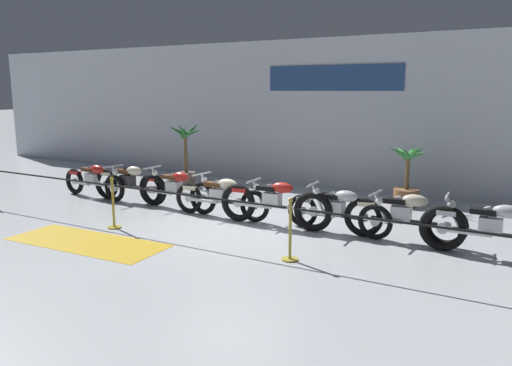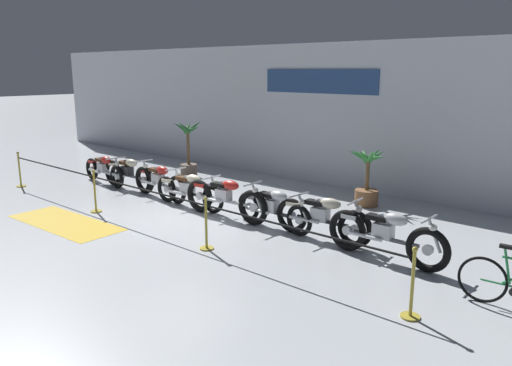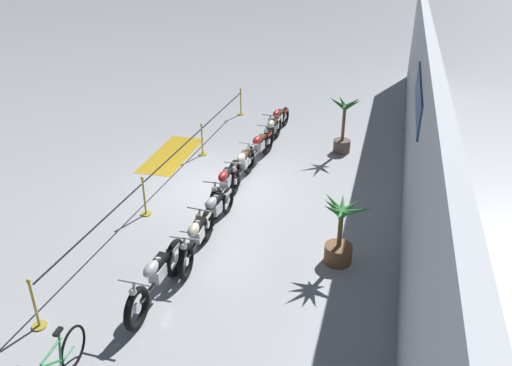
{
  "view_description": "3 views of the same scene",
  "coord_description": "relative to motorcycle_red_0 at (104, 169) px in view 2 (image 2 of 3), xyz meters",
  "views": [
    {
      "loc": [
        5.3,
        -8.36,
        2.78
      ],
      "look_at": [
        0.07,
        0.86,
        0.79
      ],
      "focal_mm": 35.0,
      "sensor_mm": 36.0,
      "label": 1
    },
    {
      "loc": [
        8.71,
        -7.53,
        3.42
      ],
      "look_at": [
        1.46,
        0.73,
        0.92
      ],
      "focal_mm": 35.0,
      "sensor_mm": 36.0,
      "label": 2
    },
    {
      "loc": [
        11.69,
        4.4,
        6.35
      ],
      "look_at": [
        0.69,
        1.32,
        0.64
      ],
      "focal_mm": 35.0,
      "sensor_mm": 36.0,
      "label": 3
    }
  ],
  "objects": [
    {
      "name": "motorcycle_red_4",
      "position": [
        5.35,
        -0.14,
        0.03
      ],
      "size": [
        2.51,
        0.62,
        0.98
      ],
      "color": "black",
      "rests_on": "ground"
    },
    {
      "name": "floor_banner",
      "position": [
        2.85,
        -2.83,
        -0.45
      ],
      "size": [
        3.17,
        1.31,
        0.01
      ],
      "primitive_type": "cube",
      "rotation": [
        0.0,
        0.0,
        0.04
      ],
      "color": "#B78E19",
      "rests_on": "ground"
    },
    {
      "name": "motorcycle_cream_1",
      "position": [
        1.17,
        0.08,
        0.02
      ],
      "size": [
        2.34,
        0.62,
        0.97
      ],
      "color": "black",
      "rests_on": "ground"
    },
    {
      "name": "stanchion_far_left",
      "position": [
        3.1,
        -1.86,
        0.3
      ],
      "size": [
        12.35,
        0.28,
        1.05
      ],
      "color": "gold",
      "rests_on": "ground"
    },
    {
      "name": "motorcycle_silver_5",
      "position": [
        6.66,
        0.03,
        0.01
      ],
      "size": [
        2.22,
        0.62,
        0.92
      ],
      "color": "black",
      "rests_on": "ground"
    },
    {
      "name": "motorcycle_red_2",
      "position": [
        2.66,
        0.04,
        0.02
      ],
      "size": [
        2.44,
        0.62,
        0.95
      ],
      "color": "black",
      "rests_on": "ground"
    },
    {
      "name": "stanchion_mid_left",
      "position": [
        2.57,
        -1.86,
        -0.1
      ],
      "size": [
        0.28,
        0.28,
        1.05
      ],
      "color": "gold",
      "rests_on": "ground"
    },
    {
      "name": "motorcycle_silver_7",
      "position": [
        9.44,
        -0.12,
        0.03
      ],
      "size": [
        2.41,
        0.62,
        0.98
      ],
      "color": "black",
      "rests_on": "ground"
    },
    {
      "name": "stanchion_far_right",
      "position": [
        10.72,
        -1.86,
        -0.1
      ],
      "size": [
        0.28,
        0.28,
        1.05
      ],
      "color": "gold",
      "rests_on": "ground"
    },
    {
      "name": "potted_palm_right_of_row",
      "position": [
        7.27,
        3.08,
        0.23
      ],
      "size": [
        1.0,
        1.07,
        1.6
      ],
      "color": "brown",
      "rests_on": "ground"
    },
    {
      "name": "back_wall",
      "position": [
        4.63,
        4.5,
        1.65
      ],
      "size": [
        28.0,
        0.29,
        4.2
      ],
      "color": "silver",
      "rests_on": "ground"
    },
    {
      "name": "motorcycle_cream_3",
      "position": [
        3.99,
        -0.07,
        0.01
      ],
      "size": [
        2.37,
        0.62,
        0.92
      ],
      "color": "black",
      "rests_on": "ground"
    },
    {
      "name": "motorcycle_cream_6",
      "position": [
        7.92,
        0.09,
        0.02
      ],
      "size": [
        2.24,
        0.62,
        0.96
      ],
      "color": "black",
      "rests_on": "ground"
    },
    {
      "name": "stanchion_mid_right",
      "position": [
        6.53,
        -1.86,
        -0.1
      ],
      "size": [
        0.28,
        0.28,
        1.05
      ],
      "color": "gold",
      "rests_on": "ground"
    },
    {
      "name": "potted_palm_left_of_row",
      "position": [
        1.15,
        2.41,
        0.31
      ],
      "size": [
        1.09,
        1.03,
        1.9
      ],
      "color": "brown",
      "rests_on": "ground"
    },
    {
      "name": "ground_plane",
      "position": [
        4.63,
        -0.62,
        -0.45
      ],
      "size": [
        120.0,
        120.0,
        0.0
      ],
      "primitive_type": "plane",
      "color": "#B2B7BC"
    },
    {
      "name": "motorcycle_red_0",
      "position": [
        0.0,
        0.0,
        0.0
      ],
      "size": [
        2.32,
        0.62,
        0.92
      ],
      "color": "black",
      "rests_on": "ground"
    }
  ]
}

